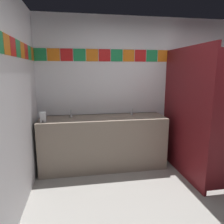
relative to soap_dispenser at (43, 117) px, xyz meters
name	(u,v)px	position (x,y,z in m)	size (l,w,h in m)	color
ground_plane	(192,220)	(1.77, -1.34, -0.97)	(8.48, 8.48, 0.00)	gray
wall_back	(144,91)	(1.77, 0.50, 0.33)	(3.86, 0.09, 2.59)	silver
vanity_counter	(103,142)	(0.94, 0.17, -0.51)	(2.11, 0.58, 0.89)	gray
faucet_left	(71,114)	(0.42, 0.26, -0.03)	(0.04, 0.10, 0.14)	silver
faucet_right	(132,112)	(1.47, 0.26, -0.03)	(0.04, 0.10, 0.14)	silver
soap_dispenser	(43,117)	(0.00, 0.00, 0.00)	(0.09, 0.09, 0.16)	#B7BABF
stall_divider	(203,116)	(2.35, -0.50, 0.04)	(0.92, 1.41, 2.02)	maroon
toilet	(201,145)	(2.77, 0.10, -0.67)	(0.39, 0.49, 0.74)	white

